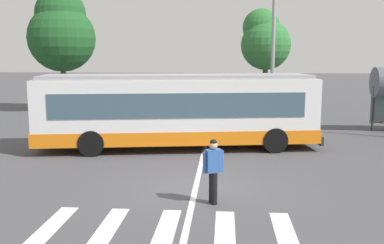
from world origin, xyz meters
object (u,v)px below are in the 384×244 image
Objects in this scene: city_transit_bus at (178,110)px; parked_car_white at (286,108)px; background_tree_left at (61,31)px; background_tree_right at (264,40)px; twin_arm_street_lamp at (274,10)px; parked_car_red at (242,108)px; parked_car_silver at (154,107)px; parked_car_blue at (198,107)px; pedestrian_crossing_street at (213,168)px.

city_transit_bus is 9.81m from parked_car_white.
background_tree_right is (13.72, 1.82, -0.55)m from background_tree_left.
parked_car_red is at bearing 120.06° from twin_arm_street_lamp.
city_transit_bus is 8.40m from parked_car_silver.
background_tree_left reaches higher than parked_car_white.
parked_car_blue is at bearing 176.28° from parked_car_red.
background_tree_left is at bearing 155.53° from twin_arm_street_lamp.
pedestrian_crossing_street reaches higher than parked_car_red.
parked_car_white is (7.85, 0.03, 0.00)m from parked_car_silver.
parked_car_white is at bearing -13.11° from background_tree_left.
parked_car_white is (5.18, 0.07, 0.00)m from parked_car_blue.
city_transit_bus is 1.43× the size of background_tree_left.
parked_car_blue is 0.55× the size of background_tree_left.
pedestrian_crossing_street is at bearing -104.62° from parked_car_white.
parked_car_silver is at bearing -26.86° from background_tree_left.
parked_car_red is at bearing 84.99° from pedestrian_crossing_street.
background_tree_right is at bearing 51.15° from parked_car_blue.
background_tree_right is at bearing 37.20° from parked_car_silver.
parked_car_white is 0.55× the size of background_tree_left.
background_tree_left is at bearing -172.43° from background_tree_right.
city_transit_bus is 8.26m from twin_arm_street_lamp.
background_tree_right reaches higher than pedestrian_crossing_street.
parked_car_white is 0.64× the size of background_tree_right.
parked_car_red is at bearing 69.36° from city_transit_bus.
parked_car_silver and parked_car_white have the same top height.
parked_car_red is 6.08m from twin_arm_street_lamp.
city_transit_bus is 8.39m from parked_car_red.
parked_car_silver is (-3.98, 14.78, -0.20)m from pedestrian_crossing_street.
twin_arm_street_lamp reaches higher than parked_car_silver.
twin_arm_street_lamp reaches higher than parked_car_red.
twin_arm_street_lamp is (4.39, 5.33, 4.53)m from city_transit_bus.
twin_arm_street_lamp is at bearing 50.52° from city_transit_bus.
parked_car_red is 0.56× the size of background_tree_left.
background_tree_left is (-12.05, 3.65, 4.64)m from parked_car_red.
pedestrian_crossing_street is 21.62m from background_tree_left.
pedestrian_crossing_street is 13.41m from twin_arm_street_lamp.
parked_car_blue is (2.66, -0.04, 0.00)m from parked_car_silver.
background_tree_right is (-0.91, 5.23, 4.09)m from parked_car_white.
parked_car_silver is 2.66m from parked_car_blue.
twin_arm_street_lamp is (6.70, -2.70, 5.36)m from parked_car_silver.
parked_car_white is (3.86, 14.81, -0.20)m from pedestrian_crossing_street.
parked_car_white is at bearing 55.54° from city_transit_bus.
parked_car_silver is at bearing 177.71° from parked_car_red.
background_tree_right is at bearing 88.34° from twin_arm_street_lamp.
parked_car_silver is at bearing -142.80° from background_tree_right.
parked_car_blue is (0.34, 7.99, -0.82)m from city_transit_bus.
twin_arm_street_lamp is at bearing -112.72° from parked_car_white.
twin_arm_street_lamp reaches higher than city_transit_bus.
city_transit_bus is 8.04m from parked_car_blue.
parked_car_white is 6.12m from twin_arm_street_lamp.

